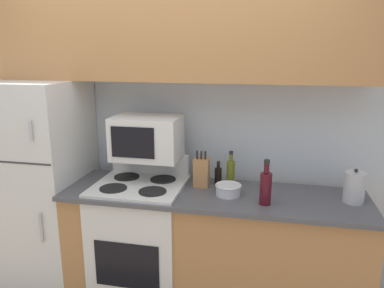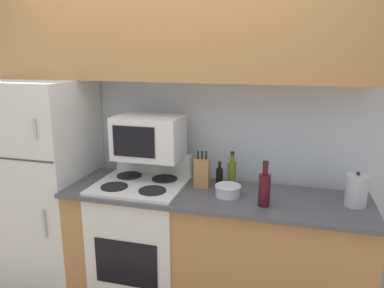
{
  "view_description": "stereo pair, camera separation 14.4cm",
  "coord_description": "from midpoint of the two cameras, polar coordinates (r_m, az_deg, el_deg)",
  "views": [
    {
      "loc": [
        0.72,
        -2.17,
        1.9
      ],
      "look_at": [
        0.2,
        0.26,
        1.28
      ],
      "focal_mm": 35.0,
      "sensor_mm": 36.0,
      "label": 1
    },
    {
      "loc": [
        0.86,
        -2.14,
        1.9
      ],
      "look_at": [
        0.2,
        0.26,
        1.28
      ],
      "focal_mm": 35.0,
      "sensor_mm": 36.0,
      "label": 2
    }
  ],
  "objects": [
    {
      "name": "stove",
      "position": [
        2.98,
        -9.17,
        -14.35
      ],
      "size": [
        0.65,
        0.61,
        1.11
      ],
      "color": "silver",
      "rests_on": "ground_plane"
    },
    {
      "name": "bottle_soy_sauce",
      "position": [
        2.8,
        2.54,
        -4.79
      ],
      "size": [
        0.05,
        0.05,
        0.18
      ],
      "color": "black",
      "rests_on": "lower_cabinets"
    },
    {
      "name": "lower_cabinets",
      "position": [
        2.87,
        1.68,
        -15.98
      ],
      "size": [
        2.13,
        0.62,
        0.93
      ],
      "color": "#B27A47",
      "rests_on": "ground_plane"
    },
    {
      "name": "bottle_wine_red",
      "position": [
        2.46,
        9.52,
        -6.49
      ],
      "size": [
        0.08,
        0.08,
        0.3
      ],
      "color": "#470F19",
      "rests_on": "lower_cabinets"
    },
    {
      "name": "bottle_olive_oil",
      "position": [
        2.78,
        4.44,
        -4.26
      ],
      "size": [
        0.06,
        0.06,
        0.26
      ],
      "color": "#5B6619",
      "rests_on": "lower_cabinets"
    },
    {
      "name": "upper_cabinets",
      "position": [
        2.79,
        -4.59,
        15.86
      ],
      "size": [
        2.83,
        0.36,
        0.61
      ],
      "color": "#B27A47",
      "rests_on": "refrigerator"
    },
    {
      "name": "refrigerator",
      "position": [
        3.29,
        -23.27,
        -5.93
      ],
      "size": [
        0.7,
        0.71,
        1.68
      ],
      "color": "silver",
      "rests_on": "ground_plane"
    },
    {
      "name": "microwave",
      "position": [
        2.8,
        -8.36,
        0.94
      ],
      "size": [
        0.5,
        0.34,
        0.32
      ],
      "color": "silver",
      "rests_on": "stove"
    },
    {
      "name": "kettle",
      "position": [
        2.65,
        22.08,
        -6.14
      ],
      "size": [
        0.13,
        0.13,
        0.23
      ],
      "color": "#B7B7BC",
      "rests_on": "lower_cabinets"
    },
    {
      "name": "wall_back",
      "position": [
        3.05,
        -3.24,
        2.19
      ],
      "size": [
        8.0,
        0.05,
        2.55
      ],
      "color": "silver",
      "rests_on": "ground_plane"
    },
    {
      "name": "bowl",
      "position": [
        2.6,
        3.96,
        -6.93
      ],
      "size": [
        0.18,
        0.18,
        0.08
      ],
      "color": "silver",
      "rests_on": "lower_cabinets"
    },
    {
      "name": "knife_block",
      "position": [
        2.74,
        -0.06,
        -4.34
      ],
      "size": [
        0.11,
        0.09,
        0.27
      ],
      "color": "#B27A47",
      "rests_on": "lower_cabinets"
    }
  ]
}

